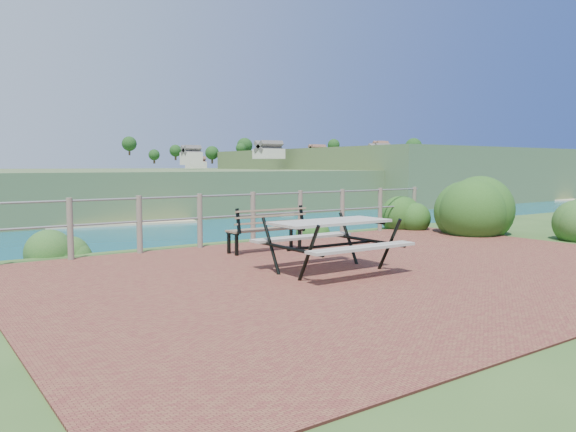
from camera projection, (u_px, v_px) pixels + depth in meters
name	position (u px, v px, depth m)	size (l,w,h in m)	color
ground	(372.00, 269.00, 8.31)	(10.00, 7.00, 0.12)	brown
safety_railing	(253.00, 215.00, 10.99)	(9.40, 0.10, 1.00)	#6B5B4C
distant_bay	(341.00, 172.00, 272.70)	(290.00, 232.36, 24.00)	#3E542A
picnic_table	(331.00, 240.00, 7.99)	(1.74, 1.51, 0.73)	#9B988B
park_bench	(265.00, 222.00, 9.89)	(1.42, 0.36, 0.80)	brown
shrub_right_front	(483.00, 234.00, 12.53)	(1.60, 1.60, 2.27)	#214916
shrub_right_edge	(409.00, 229.00, 13.68)	(0.94, 0.94, 1.35)	#214916
shrub_lip_west	(65.00, 254.00, 9.72)	(0.85, 0.85, 0.62)	#22541F
shrub_lip_east	(317.00, 232.00, 12.97)	(0.69, 0.69, 0.40)	#214916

